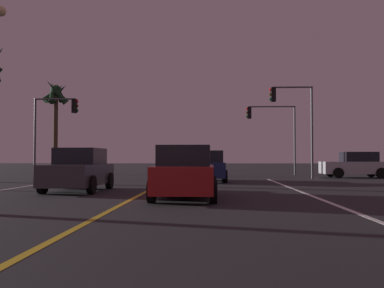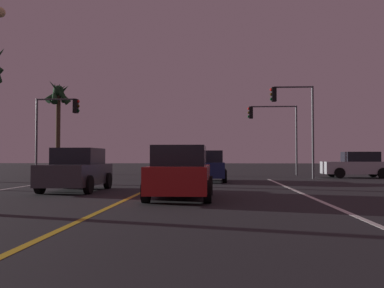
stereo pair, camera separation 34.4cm
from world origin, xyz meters
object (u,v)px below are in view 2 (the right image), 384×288
object	(u,v)px
traffic_light_near_right	(293,111)
traffic_light_far_right	(272,123)
car_lead_same_lane	(181,173)
car_crossing_side	(357,165)
palm_tree_left_far	(58,100)
traffic_light_near_left	(57,119)
car_ahead_far	(208,167)
car_oncoming	(77,170)

from	to	relation	value
traffic_light_near_right	traffic_light_far_right	distance (m)	5.54
car_lead_same_lane	traffic_light_far_right	bearing A→B (deg)	-15.94
car_crossing_side	palm_tree_left_far	xyz separation A→B (m)	(-22.31, 5.81, 5.30)
traffic_light_near_left	palm_tree_left_far	distance (m)	8.34
traffic_light_near_right	traffic_light_near_left	world-z (taller)	traffic_light_near_right
car_lead_same_lane	traffic_light_near_left	bearing A→B (deg)	34.80
car_ahead_far	traffic_light_far_right	size ratio (longest dim) A/B	0.82
traffic_light_near_left	traffic_light_far_right	bearing A→B (deg)	20.84
car_lead_same_lane	traffic_light_near_left	xyz separation A→B (m)	(-9.13, 13.13, 3.00)
car_oncoming	traffic_light_near_right	distance (m)	14.86
car_crossing_side	traffic_light_far_right	xyz separation A→B (m)	(-5.03, 3.81, 3.11)
car_oncoming	car_crossing_side	distance (m)	18.91
car_crossing_side	car_lead_same_lane	bearing A→B (deg)	55.08
traffic_light_near_right	palm_tree_left_far	size ratio (longest dim) A/B	0.75
traffic_light_far_right	car_ahead_far	bearing A→B (deg)	61.93
car_lead_same_lane	palm_tree_left_far	world-z (taller)	palm_tree_left_far
car_ahead_far	palm_tree_left_far	xyz separation A→B (m)	(-12.62, 10.74, 5.30)
traffic_light_far_right	car_lead_same_lane	bearing A→B (deg)	74.06
traffic_light_far_right	traffic_light_near_left	bearing A→B (deg)	20.84
car_crossing_side	traffic_light_far_right	distance (m)	7.03
traffic_light_near_left	car_crossing_side	bearing A→B (deg)	4.97
car_oncoming	palm_tree_left_far	size ratio (longest dim) A/B	0.55
car_crossing_side	palm_tree_left_far	distance (m)	23.66
traffic_light_near_left	traffic_light_far_right	distance (m)	15.46
traffic_light_near_left	traffic_light_far_right	size ratio (longest dim) A/B	0.98
traffic_light_near_left	car_lead_same_lane	bearing A→B (deg)	-55.20
traffic_light_near_right	car_ahead_far	bearing A→B (deg)	31.74
traffic_light_far_right	palm_tree_left_far	xyz separation A→B (m)	(-17.28, 2.00, 2.19)
traffic_light_far_right	palm_tree_left_far	bearing A→B (deg)	-6.60
car_ahead_far	palm_tree_left_far	distance (m)	17.40
traffic_light_near_right	traffic_light_far_right	bearing A→B (deg)	-83.96
car_ahead_far	traffic_light_far_right	bearing A→B (deg)	-28.07
car_oncoming	palm_tree_left_far	world-z (taller)	palm_tree_left_far
traffic_light_near_left	car_oncoming	bearing A→B (deg)	-64.98
car_ahead_far	traffic_light_near_left	distance (m)	10.74
car_crossing_side	car_ahead_far	bearing A→B (deg)	27.00
car_oncoming	traffic_light_near_right	size ratio (longest dim) A/B	0.74
palm_tree_left_far	traffic_light_near_right	bearing A→B (deg)	-22.77
traffic_light_near_right	car_lead_same_lane	bearing A→B (deg)	65.79
car_oncoming	traffic_light_far_right	bearing A→B (deg)	148.22
car_crossing_side	traffic_light_near_right	size ratio (longest dim) A/B	0.74
traffic_light_near_right	traffic_light_near_left	xyz separation A→B (m)	(-15.03, 0.00, -0.43)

